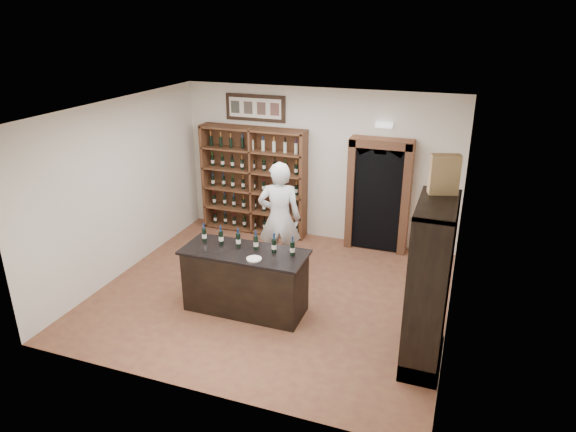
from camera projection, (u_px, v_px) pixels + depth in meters
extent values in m
plane|color=brown|center=(272.00, 293.00, 8.42)|extent=(5.50, 5.50, 0.00)
plane|color=white|center=(270.00, 109.00, 7.32)|extent=(5.50, 5.50, 0.00)
cube|color=silver|center=(318.00, 165.00, 10.06)|extent=(5.50, 0.04, 3.00)
cube|color=silver|center=(121.00, 188.00, 8.74)|extent=(0.04, 5.00, 3.00)
cube|color=silver|center=(458.00, 232.00, 7.00)|extent=(0.04, 5.00, 3.00)
cube|color=brown|center=(257.00, 178.00, 10.59)|extent=(2.20, 0.02, 2.20)
cube|color=brown|center=(207.00, 176.00, 10.77)|extent=(0.06, 0.38, 2.20)
cube|color=brown|center=(303.00, 187.00, 10.09)|extent=(0.06, 0.38, 2.20)
cube|color=brown|center=(254.00, 181.00, 10.43)|extent=(0.04, 0.38, 2.20)
cube|color=brown|center=(255.00, 229.00, 10.82)|extent=(2.18, 0.38, 0.04)
cube|color=brown|center=(254.00, 210.00, 10.66)|extent=(2.18, 0.38, 0.04)
cube|color=brown|center=(254.00, 191.00, 10.51)|extent=(2.18, 0.38, 0.03)
cube|color=brown|center=(253.00, 171.00, 10.35)|extent=(2.18, 0.38, 0.04)
cube|color=brown|center=(253.00, 150.00, 10.20)|extent=(2.18, 0.38, 0.04)
cube|color=brown|center=(252.00, 129.00, 10.04)|extent=(2.18, 0.38, 0.04)
cube|color=black|center=(255.00, 108.00, 10.05)|extent=(1.25, 0.04, 0.52)
cube|color=black|center=(378.00, 197.00, 9.68)|extent=(0.97, 0.29, 2.05)
cube|color=#9A5C3B|center=(352.00, 193.00, 9.82)|extent=(0.14, 0.35, 2.15)
cube|color=#9A5C3B|center=(406.00, 199.00, 9.49)|extent=(0.14, 0.35, 2.15)
cube|color=#9A5C3B|center=(382.00, 143.00, 9.28)|extent=(1.15, 0.35, 0.16)
cube|color=white|center=(384.00, 125.00, 9.26)|extent=(0.30, 0.10, 0.10)
cube|color=black|center=(245.00, 283.00, 7.79)|extent=(1.80, 0.70, 0.94)
cube|color=black|center=(244.00, 252.00, 7.60)|extent=(1.88, 0.78, 0.04)
cylinder|color=black|center=(204.00, 235.00, 7.88)|extent=(0.07, 0.07, 0.21)
cylinder|color=silver|center=(204.00, 236.00, 7.88)|extent=(0.07, 0.07, 0.07)
cylinder|color=navy|center=(204.00, 226.00, 7.82)|extent=(0.03, 0.03, 0.09)
cylinder|color=black|center=(221.00, 238.00, 7.79)|extent=(0.07, 0.07, 0.21)
cylinder|color=silver|center=(221.00, 239.00, 7.79)|extent=(0.07, 0.07, 0.07)
cylinder|color=navy|center=(221.00, 229.00, 7.73)|extent=(0.03, 0.03, 0.09)
cylinder|color=black|center=(238.00, 240.00, 7.70)|extent=(0.07, 0.07, 0.21)
cylinder|color=silver|center=(238.00, 241.00, 7.70)|extent=(0.07, 0.07, 0.07)
cylinder|color=navy|center=(238.00, 231.00, 7.64)|extent=(0.03, 0.03, 0.09)
cylinder|color=black|center=(256.00, 243.00, 7.61)|extent=(0.07, 0.07, 0.21)
cylinder|color=silver|center=(256.00, 244.00, 7.61)|extent=(0.07, 0.07, 0.07)
cylinder|color=navy|center=(256.00, 234.00, 7.55)|extent=(0.03, 0.03, 0.09)
cylinder|color=black|center=(274.00, 246.00, 7.51)|extent=(0.07, 0.07, 0.21)
cylinder|color=silver|center=(274.00, 247.00, 7.52)|extent=(0.07, 0.07, 0.07)
cylinder|color=navy|center=(274.00, 236.00, 7.46)|extent=(0.03, 0.03, 0.09)
cylinder|color=black|center=(293.00, 249.00, 7.42)|extent=(0.07, 0.07, 0.21)
cylinder|color=silver|center=(293.00, 250.00, 7.43)|extent=(0.07, 0.07, 0.07)
cylinder|color=navy|center=(293.00, 239.00, 7.37)|extent=(0.03, 0.03, 0.09)
cube|color=black|center=(448.00, 288.00, 6.37)|extent=(0.02, 1.20, 2.20)
cube|color=black|center=(424.00, 308.00, 5.94)|extent=(0.48, 0.04, 2.20)
cube|color=black|center=(434.00, 265.00, 6.95)|extent=(0.48, 0.04, 2.20)
cube|color=black|center=(439.00, 204.00, 6.05)|extent=(0.48, 1.20, 0.04)
cube|color=black|center=(422.00, 350.00, 6.80)|extent=(0.48, 1.20, 0.24)
cube|color=black|center=(424.00, 335.00, 6.72)|extent=(0.48, 1.16, 0.03)
cube|color=black|center=(428.00, 299.00, 6.52)|extent=(0.48, 1.16, 0.03)
cube|color=black|center=(432.00, 260.00, 6.31)|extent=(0.48, 1.16, 0.03)
imported|color=silver|center=(280.00, 219.00, 8.77)|extent=(0.83, 0.65, 2.01)
cylinder|color=silver|center=(254.00, 259.00, 7.33)|extent=(0.22, 0.22, 0.02)
cube|color=tan|center=(444.00, 174.00, 6.25)|extent=(0.38, 0.24, 0.50)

